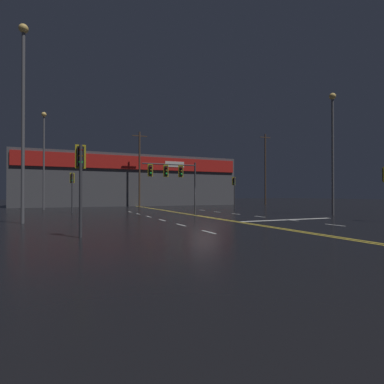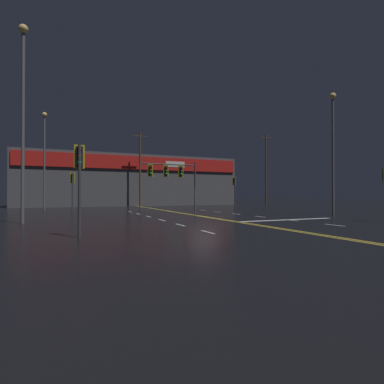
{
  "view_description": "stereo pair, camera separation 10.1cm",
  "coord_description": "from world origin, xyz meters",
  "px_view_note": "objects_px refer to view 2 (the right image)",
  "views": [
    {
      "loc": [
        -10.43,
        -21.66,
        1.77
      ],
      "look_at": [
        0.0,
        2.46,
        2.0
      ],
      "focal_mm": 28.0,
      "sensor_mm": 36.0,
      "label": 1
    },
    {
      "loc": [
        -10.34,
        -21.7,
        1.77
      ],
      "look_at": [
        0.0,
        2.46,
        2.0
      ],
      "focal_mm": 28.0,
      "sensor_mm": 36.0,
      "label": 2
    }
  ],
  "objects_px": {
    "traffic_signal_corner_southwest": "(79,169)",
    "streetlight_median_approach": "(333,138)",
    "traffic_signal_corner_northeast": "(234,185)",
    "traffic_signal_median": "(172,174)",
    "streetlight_near_right": "(44,149)",
    "streetlight_near_left": "(23,101)",
    "traffic_signal_corner_northwest": "(72,183)"
  },
  "relations": [
    {
      "from": "traffic_signal_corner_southwest",
      "to": "streetlight_median_approach",
      "type": "xyz_separation_m",
      "value": [
        20.78,
        5.7,
        3.82
      ]
    },
    {
      "from": "traffic_signal_corner_northeast",
      "to": "streetlight_median_approach",
      "type": "distance_m",
      "value": 13.28
    },
    {
      "from": "traffic_signal_median",
      "to": "streetlight_median_approach",
      "type": "relative_size",
      "value": 0.44
    },
    {
      "from": "streetlight_near_right",
      "to": "traffic_signal_median",
      "type": "bearing_deg",
      "value": -56.0
    },
    {
      "from": "traffic_signal_corner_southwest",
      "to": "streetlight_median_approach",
      "type": "distance_m",
      "value": 21.89
    },
    {
      "from": "streetlight_near_left",
      "to": "streetlight_median_approach",
      "type": "height_order",
      "value": "streetlight_near_left"
    },
    {
      "from": "streetlight_near_right",
      "to": "streetlight_median_approach",
      "type": "xyz_separation_m",
      "value": [
        23.5,
        -19.89,
        -0.44
      ]
    },
    {
      "from": "traffic_signal_corner_northwest",
      "to": "streetlight_median_approach",
      "type": "xyz_separation_m",
      "value": [
        20.63,
        -12.1,
        3.8
      ]
    },
    {
      "from": "traffic_signal_median",
      "to": "streetlight_near_right",
      "type": "bearing_deg",
      "value": 124.0
    },
    {
      "from": "streetlight_near_left",
      "to": "traffic_signal_median",
      "type": "bearing_deg",
      "value": 13.25
    },
    {
      "from": "traffic_signal_median",
      "to": "streetlight_median_approach",
      "type": "distance_m",
      "value": 14.24
    },
    {
      "from": "traffic_signal_corner_southwest",
      "to": "streetlight_near_left",
      "type": "distance_m",
      "value": 9.51
    },
    {
      "from": "traffic_signal_corner_northwest",
      "to": "streetlight_median_approach",
      "type": "distance_m",
      "value": 24.22
    },
    {
      "from": "traffic_signal_median",
      "to": "streetlight_near_left",
      "type": "xyz_separation_m",
      "value": [
        -10.58,
        -2.49,
        4.06
      ]
    },
    {
      "from": "traffic_signal_corner_southwest",
      "to": "traffic_signal_corner_northwest",
      "type": "height_order",
      "value": "traffic_signal_corner_northwest"
    },
    {
      "from": "traffic_signal_median",
      "to": "traffic_signal_corner_southwest",
      "type": "xyz_separation_m",
      "value": [
        -7.66,
        -10.21,
        -0.67
      ]
    },
    {
      "from": "traffic_signal_corner_northwest",
      "to": "streetlight_near_left",
      "type": "height_order",
      "value": "streetlight_near_left"
    },
    {
      "from": "traffic_signal_corner_northwest",
      "to": "streetlight_near_right",
      "type": "height_order",
      "value": "streetlight_near_right"
    },
    {
      "from": "traffic_signal_corner_southwest",
      "to": "streetlight_median_approach",
      "type": "bearing_deg",
      "value": 15.33
    },
    {
      "from": "traffic_signal_median",
      "to": "traffic_signal_corner_northeast",
      "type": "xyz_separation_m",
      "value": [
        10.84,
        8.01,
        -0.61
      ]
    },
    {
      "from": "streetlight_near_left",
      "to": "traffic_signal_corner_northeast",
      "type": "bearing_deg",
      "value": 26.12
    },
    {
      "from": "traffic_signal_corner_southwest",
      "to": "streetlight_near_right",
      "type": "distance_m",
      "value": 26.09
    },
    {
      "from": "traffic_signal_corner_southwest",
      "to": "traffic_signal_corner_northeast",
      "type": "bearing_deg",
      "value": 44.57
    },
    {
      "from": "traffic_signal_corner_northeast",
      "to": "traffic_signal_corner_northwest",
      "type": "relative_size",
      "value": 1.01
    },
    {
      "from": "traffic_signal_corner_northeast",
      "to": "streetlight_near_left",
      "type": "xyz_separation_m",
      "value": [
        -21.43,
        -10.5,
        4.67
      ]
    },
    {
      "from": "streetlight_near_left",
      "to": "streetlight_near_right",
      "type": "xyz_separation_m",
      "value": [
        0.21,
        17.87,
        -0.47
      ]
    },
    {
      "from": "traffic_signal_corner_northeast",
      "to": "traffic_signal_median",
      "type": "bearing_deg",
      "value": -143.54
    },
    {
      "from": "traffic_signal_corner_southwest",
      "to": "traffic_signal_corner_northeast",
      "type": "relative_size",
      "value": 0.98
    },
    {
      "from": "traffic_signal_corner_southwest",
      "to": "streetlight_near_left",
      "type": "height_order",
      "value": "streetlight_near_left"
    },
    {
      "from": "traffic_signal_corner_northeast",
      "to": "streetlight_median_approach",
      "type": "xyz_separation_m",
      "value": [
        2.28,
        -12.52,
        3.77
      ]
    },
    {
      "from": "traffic_signal_corner_northwest",
      "to": "streetlight_near_right",
      "type": "distance_m",
      "value": 9.32
    },
    {
      "from": "traffic_signal_corner_northeast",
      "to": "traffic_signal_corner_northwest",
      "type": "height_order",
      "value": "traffic_signal_corner_northeast"
    }
  ]
}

